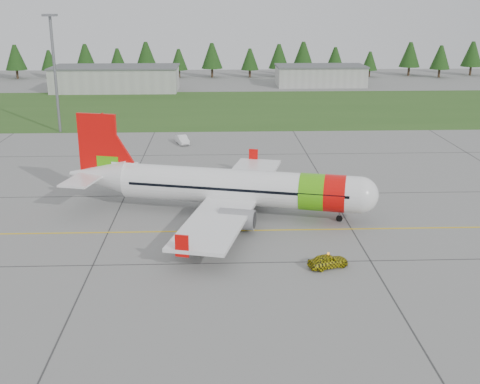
{
  "coord_description": "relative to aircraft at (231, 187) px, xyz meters",
  "views": [
    {
      "loc": [
        -3.78,
        -49.5,
        22.48
      ],
      "look_at": [
        -1.47,
        10.1,
        3.5
      ],
      "focal_mm": 45.0,
      "sensor_mm": 36.0,
      "label": 1
    }
  ],
  "objects": [
    {
      "name": "floodlight_mast",
      "position": [
        -29.71,
        44.69,
        6.95
      ],
      "size": [
        0.5,
        0.5,
        20.0
      ],
      "primitive_type": "cylinder",
      "color": "slate",
      "rests_on": "ground"
    },
    {
      "name": "taxi_guideline",
      "position": [
        2.29,
        -5.31,
        -3.04
      ],
      "size": [
        120.0,
        0.25,
        0.02
      ],
      "primitive_type": "cube",
      "color": "gold",
      "rests_on": "ground"
    },
    {
      "name": "treeline",
      "position": [
        2.29,
        124.69,
        1.95
      ],
      "size": [
        160.0,
        8.0,
        10.0
      ],
      "primitive_type": null,
      "color": "#1C3F14",
      "rests_on": "ground"
    },
    {
      "name": "service_van",
      "position": [
        -7.25,
        34.38,
        -0.9
      ],
      "size": [
        1.87,
        1.81,
        4.32
      ],
      "primitive_type": "imported",
      "rotation": [
        0.0,
        0.0,
        0.31
      ],
      "color": "white",
      "rests_on": "ground"
    },
    {
      "name": "aircraft",
      "position": [
        0.0,
        0.0,
        0.0
      ],
      "size": [
        34.35,
        32.32,
        10.59
      ],
      "rotation": [
        0.0,
        0.0,
        -0.25
      ],
      "color": "white",
      "rests_on": "ground"
    },
    {
      "name": "hangar_east",
      "position": [
        27.29,
        104.69,
        -0.45
      ],
      "size": [
        24.0,
        12.0,
        5.2
      ],
      "primitive_type": "cube",
      "color": "#A8A8A3",
      "rests_on": "ground"
    },
    {
      "name": "ground",
      "position": [
        2.29,
        -13.31,
        -3.05
      ],
      "size": [
        320.0,
        320.0,
        0.0
      ],
      "primitive_type": "plane",
      "color": "gray",
      "rests_on": "ground"
    },
    {
      "name": "hangar_west",
      "position": [
        -27.71,
        96.69,
        -0.05
      ],
      "size": [
        32.0,
        14.0,
        6.0
      ],
      "primitive_type": "cube",
      "color": "#A8A8A3",
      "rests_on": "ground"
    },
    {
      "name": "follow_me_car",
      "position": [
        8.16,
        -14.53,
        -1.25
      ],
      "size": [
        1.63,
        1.77,
        3.61
      ],
      "primitive_type": "imported",
      "rotation": [
        0.0,
        0.0,
        1.9
      ],
      "color": "yellow",
      "rests_on": "ground"
    },
    {
      "name": "grass_strip",
      "position": [
        2.29,
        68.69,
        -3.04
      ],
      "size": [
        320.0,
        50.0,
        0.03
      ],
      "primitive_type": "cube",
      "color": "#30561E",
      "rests_on": "ground"
    }
  ]
}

